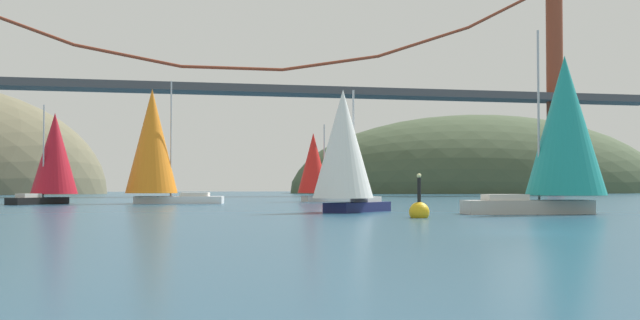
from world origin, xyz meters
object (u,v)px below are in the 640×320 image
at_px(sailboat_teal_sail, 562,131).
at_px(sailboat_crimson_sail, 54,156).
at_px(sailboat_orange_sail, 154,144).
at_px(channel_buoy, 419,211).
at_px(sailboat_white_mainsail, 344,148).
at_px(sailboat_red_spinnaker, 315,166).

distance_m(sailboat_teal_sail, sailboat_crimson_sail, 46.61).
xyz_separation_m(sailboat_teal_sail, sailboat_orange_sail, (-24.08, 31.94, 0.48)).
distance_m(sailboat_orange_sail, channel_buoy, 38.36).
xyz_separation_m(sailboat_teal_sail, channel_buoy, (-10.62, -3.60, -4.73)).
bearing_deg(sailboat_crimson_sail, sailboat_orange_sail, -5.37).
distance_m(sailboat_teal_sail, sailboat_white_mainsail, 13.56).
height_order(sailboat_white_mainsail, sailboat_crimson_sail, sailboat_crimson_sail).
distance_m(sailboat_red_spinnaker, channel_buoy, 40.65).
relative_size(sailboat_orange_sail, channel_buoy, 4.39).
bearing_deg(sailboat_crimson_sail, sailboat_white_mainsail, -53.50).
bearing_deg(sailboat_crimson_sail, channel_buoy, -58.28).
height_order(sailboat_red_spinnaker, sailboat_white_mainsail, sailboat_red_spinnaker).
distance_m(sailboat_orange_sail, sailboat_crimson_sail, 9.13).
distance_m(sailboat_teal_sail, sailboat_orange_sail, 40.01).
relative_size(sailboat_teal_sail, sailboat_crimson_sail, 1.24).
relative_size(sailboat_red_spinnaker, sailboat_white_mainsail, 1.02).
xyz_separation_m(sailboat_orange_sail, channel_buoy, (13.46, -35.54, -5.21)).
bearing_deg(sailboat_orange_sail, sailboat_teal_sail, -52.99).
xyz_separation_m(sailboat_red_spinnaker, sailboat_crimson_sail, (-25.64, -4.00, 0.77)).
bearing_deg(sailboat_teal_sail, sailboat_red_spinnaker, 101.48).
bearing_deg(sailboat_orange_sail, sailboat_white_mainsail, -66.83).
relative_size(sailboat_teal_sail, sailboat_red_spinnaker, 1.39).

